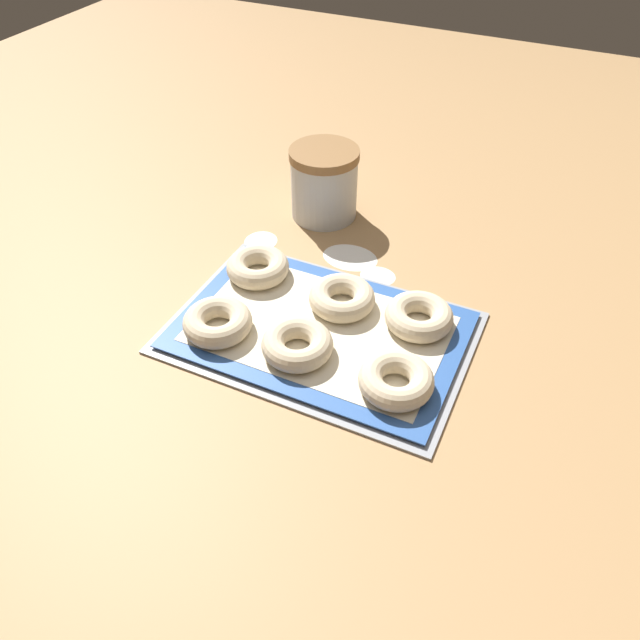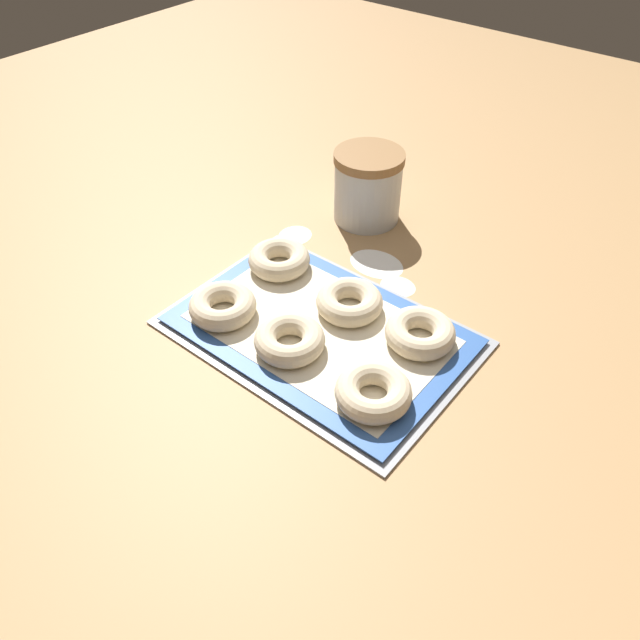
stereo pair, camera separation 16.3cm
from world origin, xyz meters
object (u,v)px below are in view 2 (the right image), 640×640
object	(u,v)px
flour_canister	(368,186)
bagel_back_right	(420,333)
bagel_front_left	(223,306)
bagel_front_right	(373,392)
bagel_front_center	(290,340)
bagel_back_left	(279,259)
bagel_back_center	(349,302)
baking_tray	(320,332)

from	to	relation	value
flour_canister	bagel_back_right	bearing A→B (deg)	-41.57
bagel_front_left	bagel_front_right	distance (m)	0.27
bagel_front_left	bagel_front_center	size ratio (longest dim) A/B	1.00
flour_canister	bagel_front_right	bearing A→B (deg)	-53.14
bagel_front_center	flour_canister	xyz separation A→B (m)	(-0.12, 0.36, 0.04)
bagel_back_right	bagel_front_left	bearing A→B (deg)	-152.58
bagel_front_left	bagel_front_center	world-z (taller)	same
bagel_back_left	bagel_back_center	xyz separation A→B (m)	(0.15, -0.01, 0.00)
bagel_front_center	flour_canister	bearing A→B (deg)	109.13
bagel_front_center	bagel_back_left	size ratio (longest dim) A/B	1.00
baking_tray	bagel_back_right	distance (m)	0.15
bagel_front_left	flour_canister	xyz separation A→B (m)	(0.00, 0.37, 0.04)
bagel_front_right	bagel_back_center	world-z (taller)	same
bagel_front_left	bagel_front_right	size ratio (longest dim) A/B	1.00
bagel_front_left	bagel_front_center	distance (m)	0.13
baking_tray	bagel_back_right	world-z (taller)	bagel_back_right
bagel_front_center	flour_canister	distance (m)	0.38
bagel_back_left	bagel_back_right	xyz separation A→B (m)	(0.27, -0.00, 0.00)
bagel_back_right	flour_canister	xyz separation A→B (m)	(-0.26, 0.23, 0.04)
bagel_front_center	bagel_back_left	distance (m)	0.19
bagel_back_left	bagel_back_right	size ratio (longest dim) A/B	1.00
bagel_front_right	bagel_back_right	xyz separation A→B (m)	(-0.01, 0.13, 0.00)
baking_tray	bagel_front_right	bearing A→B (deg)	-24.59
baking_tray	bagel_front_center	xyz separation A→B (m)	(-0.01, -0.06, 0.02)
bagel_front_right	bagel_front_center	bearing A→B (deg)	177.97
bagel_front_center	bagel_back_center	bearing A→B (deg)	82.25
bagel_back_center	bagel_front_right	bearing A→B (deg)	-43.26
baking_tray	flour_canister	xyz separation A→B (m)	(-0.13, 0.30, 0.06)
bagel_back_center	baking_tray	bearing A→B (deg)	-98.40
baking_tray	bagel_front_right	world-z (taller)	bagel_front_right
bagel_front_left	bagel_back_left	size ratio (longest dim) A/B	1.00
bagel_back_left	bagel_front_center	bearing A→B (deg)	-43.87
bagel_front_left	bagel_back_center	size ratio (longest dim) A/B	1.00
bagel_back_left	bagel_back_center	size ratio (longest dim) A/B	1.00
bagel_front_left	bagel_front_right	world-z (taller)	same
bagel_front_right	bagel_front_left	bearing A→B (deg)	-179.45
bagel_back_center	flour_canister	xyz separation A→B (m)	(-0.14, 0.24, 0.04)
baking_tray	bagel_back_center	xyz separation A→B (m)	(0.01, 0.06, 0.02)
bagel_front_right	bagel_back_center	bearing A→B (deg)	136.74
bagel_front_center	bagel_front_right	world-z (taller)	same
bagel_front_right	bagel_back_left	xyz separation A→B (m)	(-0.29, 0.14, 0.00)
bagel_back_center	bagel_front_center	bearing A→B (deg)	-97.75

